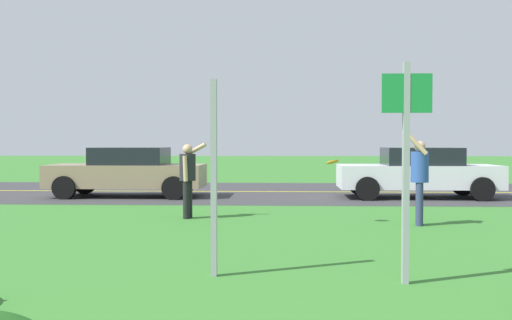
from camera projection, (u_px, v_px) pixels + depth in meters
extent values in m
plane|color=#387A2D|center=(306.00, 235.00, 10.49)|extent=(120.00, 120.00, 0.00)
cube|color=#38383A|center=(296.00, 192.00, 19.49)|extent=(120.00, 8.52, 0.01)
cube|color=yellow|center=(296.00, 192.00, 19.49)|extent=(120.00, 0.16, 0.00)
cube|color=#93969B|center=(214.00, 178.00, 7.23)|extent=(0.07, 0.10, 2.36)
cube|color=#93969B|center=(406.00, 173.00, 6.84)|extent=(0.07, 0.10, 2.51)
cube|color=#197F38|center=(407.00, 93.00, 6.78)|extent=(0.56, 0.03, 0.44)
cylinder|color=#232328|center=(188.00, 167.00, 12.73)|extent=(0.34, 0.34, 0.56)
sphere|color=tan|center=(188.00, 149.00, 12.72)|extent=(0.21, 0.21, 0.21)
cylinder|color=black|center=(189.00, 199.00, 12.84)|extent=(0.14, 0.14, 0.80)
cylinder|color=black|center=(186.00, 200.00, 12.67)|extent=(0.14, 0.14, 0.80)
cylinder|color=tan|center=(195.00, 150.00, 12.89)|extent=(0.52, 0.18, 0.32)
cylinder|color=tan|center=(185.00, 169.00, 12.54)|extent=(0.12, 0.11, 0.53)
cylinder|color=#2D4C9E|center=(420.00, 167.00, 11.65)|extent=(0.34, 0.34, 0.59)
sphere|color=tan|center=(420.00, 146.00, 11.64)|extent=(0.21, 0.21, 0.21)
cylinder|color=navy|center=(420.00, 204.00, 11.59)|extent=(0.14, 0.14, 0.83)
cylinder|color=navy|center=(419.00, 203.00, 11.75)|extent=(0.14, 0.14, 0.83)
cylinder|color=tan|center=(416.00, 143.00, 11.46)|extent=(0.45, 0.17, 0.47)
cylinder|color=tan|center=(418.00, 167.00, 11.85)|extent=(0.13, 0.11, 0.56)
cylinder|color=orange|center=(333.00, 162.00, 11.86)|extent=(0.25, 0.24, 0.12)
torus|color=orange|center=(333.00, 162.00, 11.86)|extent=(0.25, 0.24, 0.12)
cube|color=silver|center=(417.00, 176.00, 17.40)|extent=(4.50, 1.82, 0.66)
cube|color=black|center=(421.00, 157.00, 17.38)|extent=(2.10, 1.64, 0.52)
cylinder|color=black|center=(367.00, 189.00, 16.59)|extent=(0.66, 0.22, 0.66)
cylinder|color=black|center=(359.00, 184.00, 18.37)|extent=(0.66, 0.22, 0.66)
cylinder|color=black|center=(482.00, 189.00, 16.45)|extent=(0.66, 0.22, 0.66)
cylinder|color=black|center=(463.00, 184.00, 18.23)|extent=(0.66, 0.22, 0.66)
cube|color=#937F60|center=(127.00, 176.00, 17.79)|extent=(4.50, 1.82, 0.66)
cube|color=black|center=(130.00, 156.00, 17.77)|extent=(2.10, 1.64, 0.52)
cylinder|color=black|center=(64.00, 188.00, 16.99)|extent=(0.66, 0.22, 0.66)
cylinder|color=black|center=(85.00, 183.00, 18.76)|extent=(0.66, 0.22, 0.66)
cylinder|color=black|center=(174.00, 188.00, 16.84)|extent=(0.66, 0.22, 0.66)
cylinder|color=black|center=(184.00, 184.00, 18.62)|extent=(0.66, 0.22, 0.66)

